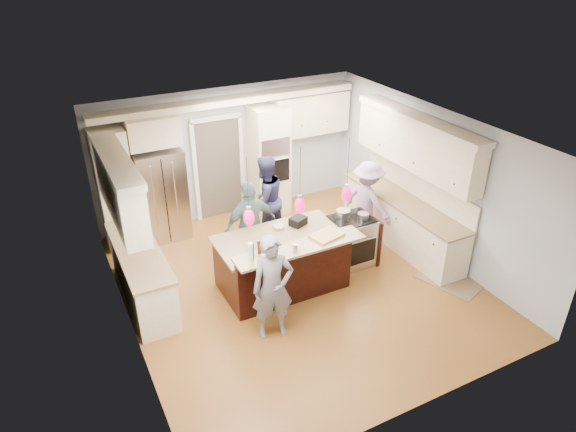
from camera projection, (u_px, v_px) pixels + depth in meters
name	position (u px, v px, depth m)	size (l,w,h in m)	color
ground_plane	(297.00, 284.00, 8.77)	(6.00, 6.00, 0.00)	olive
room_shell	(298.00, 188.00, 7.90)	(5.54, 6.04, 2.72)	#B2BCC6
refrigerator	(161.00, 194.00, 9.78)	(0.90, 0.70, 1.80)	#B7B7BC
oven_column	(269.00, 161.00, 10.61)	(0.72, 0.69, 2.30)	#F9F0CA
back_upper_cabinets	(196.00, 147.00, 9.83)	(5.30, 0.61, 2.54)	#F9F0CA
right_counter_run	(407.00, 193.00, 9.48)	(0.64, 3.10, 2.51)	#F9F0CA
left_cabinets	(134.00, 243.00, 7.91)	(0.64, 2.30, 2.51)	#F9F0CA
kitchen_island	(282.00, 262.00, 8.49)	(2.10, 1.46, 1.12)	black
island_range	(351.00, 241.00, 9.13)	(0.82, 0.71, 0.92)	#B7B7BC
pendant_lights	(300.00, 205.00, 7.41)	(1.75, 0.15, 1.03)	black
person_bar_end	(273.00, 288.00, 7.29)	(0.60, 0.40, 1.65)	slate
person_far_left	(265.00, 200.00, 9.67)	(0.84, 0.65, 1.72)	#2A2B51
person_far_right	(251.00, 226.00, 8.85)	(0.98, 0.41, 1.67)	slate
person_range_side	(367.00, 202.00, 9.73)	(1.04, 0.60, 1.60)	#A888B7
floor_rug	(450.00, 280.00, 8.85)	(0.70, 1.03, 0.01)	#886A4A
water_bottle	(251.00, 252.00, 7.30)	(0.07, 0.07, 0.30)	silver
beer_bottle_a	(252.00, 251.00, 7.35)	(0.07, 0.07, 0.26)	#3F210B
beer_bottle_b	(275.00, 250.00, 7.36)	(0.07, 0.07, 0.27)	#3F210B
beer_bottle_c	(259.00, 247.00, 7.48)	(0.06, 0.06, 0.23)	#3F210B
drink_can	(295.00, 248.00, 7.54)	(0.07, 0.07, 0.13)	#B7B7BC
cutting_board	(327.00, 235.00, 7.97)	(0.49, 0.35, 0.04)	tan
pot_large	(343.00, 214.00, 8.90)	(0.24, 0.24, 0.14)	#B7B7BC
pot_small	(363.00, 216.00, 8.88)	(0.20, 0.20, 0.10)	#B7B7BC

